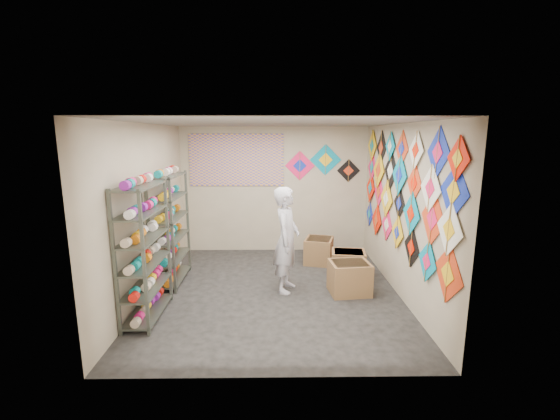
{
  "coord_description": "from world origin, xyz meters",
  "views": [
    {
      "loc": [
        0.02,
        -5.79,
        2.52
      ],
      "look_at": [
        0.1,
        0.3,
        1.3
      ],
      "focal_mm": 24.0,
      "sensor_mm": 36.0,
      "label": 1
    }
  ],
  "objects_px": {
    "carton_a": "(349,278)",
    "carton_c": "(319,251)",
    "shelf_rack_front": "(144,252)",
    "shelf_rack_back": "(170,229)",
    "shopkeeper": "(287,240)",
    "carton_b": "(348,264)"
  },
  "relations": [
    {
      "from": "carton_b",
      "to": "carton_c",
      "type": "bearing_deg",
      "value": 127.08
    },
    {
      "from": "carton_a",
      "to": "carton_c",
      "type": "distance_m",
      "value": 1.51
    },
    {
      "from": "shopkeeper",
      "to": "carton_c",
      "type": "distance_m",
      "value": 1.63
    },
    {
      "from": "carton_b",
      "to": "shopkeeper",
      "type": "bearing_deg",
      "value": -146.03
    },
    {
      "from": "carton_c",
      "to": "shelf_rack_back",
      "type": "bearing_deg",
      "value": -145.67
    },
    {
      "from": "shelf_rack_front",
      "to": "shopkeeper",
      "type": "relative_size",
      "value": 1.1
    },
    {
      "from": "shelf_rack_front",
      "to": "shopkeeper",
      "type": "height_order",
      "value": "shelf_rack_front"
    },
    {
      "from": "shelf_rack_back",
      "to": "carton_b",
      "type": "bearing_deg",
      "value": 2.64
    },
    {
      "from": "shelf_rack_back",
      "to": "carton_c",
      "type": "xyz_separation_m",
      "value": [
        2.67,
        0.93,
        -0.7
      ]
    },
    {
      "from": "shelf_rack_back",
      "to": "carton_c",
      "type": "bearing_deg",
      "value": 19.22
    },
    {
      "from": "carton_c",
      "to": "carton_a",
      "type": "bearing_deg",
      "value": -62.45
    },
    {
      "from": "carton_b",
      "to": "carton_c",
      "type": "height_order",
      "value": "carton_c"
    },
    {
      "from": "carton_a",
      "to": "carton_b",
      "type": "xyz_separation_m",
      "value": [
        0.11,
        0.69,
        -0.02
      ]
    },
    {
      "from": "shelf_rack_front",
      "to": "shelf_rack_back",
      "type": "distance_m",
      "value": 1.3
    },
    {
      "from": "shelf_rack_back",
      "to": "carton_c",
      "type": "height_order",
      "value": "shelf_rack_back"
    },
    {
      "from": "shopkeeper",
      "to": "carton_a",
      "type": "bearing_deg",
      "value": -83.89
    },
    {
      "from": "shelf_rack_front",
      "to": "shopkeeper",
      "type": "distance_m",
      "value": 2.18
    },
    {
      "from": "carton_a",
      "to": "carton_c",
      "type": "xyz_separation_m",
      "value": [
        -0.33,
        1.48,
        -0.01
      ]
    },
    {
      "from": "shelf_rack_front",
      "to": "carton_b",
      "type": "distance_m",
      "value": 3.5
    },
    {
      "from": "carton_b",
      "to": "carton_c",
      "type": "xyz_separation_m",
      "value": [
        -0.44,
        0.79,
        0.01
      ]
    },
    {
      "from": "shelf_rack_front",
      "to": "carton_c",
      "type": "xyz_separation_m",
      "value": [
        2.67,
        2.23,
        -0.7
      ]
    },
    {
      "from": "shelf_rack_back",
      "to": "shelf_rack_front",
      "type": "bearing_deg",
      "value": -90.0
    }
  ]
}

